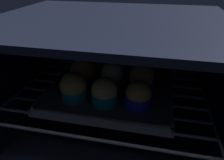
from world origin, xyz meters
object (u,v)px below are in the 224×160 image
Objects in this scene: muffin_row0_col0 at (73,87)px; muffin_row1_col2 at (142,78)px; muffin_row0_col1 at (105,93)px; muffin_row0_col2 at (138,96)px; muffin_row2_col2 at (144,65)px; baking_tray at (112,87)px; muffin_row2_col0 at (91,62)px; muffin_row1_col0 at (83,72)px; muffin_row2_col1 at (117,64)px; muffin_row1_col1 at (112,76)px.

muffin_row1_col2 is (17.08, 8.79, 0.15)cm from muffin_row0_col0.
muffin_row0_col0 reaches higher than muffin_row0_col1.
muffin_row0_col2 is at bearing -90.10° from muffin_row1_col2.
muffin_row0_col1 is 8.45cm from muffin_row0_col2.
muffin_row0_col1 is 0.92× the size of muffin_row2_col2.
baking_tray is 13.03cm from muffin_row2_col0.
baking_tray is 9.54cm from muffin_row1_col2.
muffin_row1_col0 reaches higher than muffin_row2_col2.
muffin_row2_col2 is at bearing 45.92° from muffin_row0_col0.
muffin_row2_col1 is at bearing 47.24° from muffin_row1_col0.
muffin_row0_col0 is at bearing -87.20° from muffin_row1_col0.
muffin_row2_col0 is at bearing 91.96° from muffin_row1_col0.
muffin_row0_col2 reaches higher than baking_tray.
muffin_row1_col2 is (0.01, 8.52, 0.56)cm from muffin_row0_col2.
muffin_row1_col1 is (-0.02, -0.10, 3.84)cm from baking_tray.
baking_tray is 3.84cm from muffin_row1_col1.
muffin_row1_col2 is at bearing 0.82° from muffin_row1_col0.
muffin_row2_col0 is at bearing 117.94° from muffin_row0_col1.
muffin_row2_col0 is at bearing -179.20° from muffin_row2_col2.
muffin_row0_col0 is at bearing -134.08° from muffin_row2_col2.
baking_tray is 4.62× the size of muffin_row1_col1.
muffin_row0_col1 is 1.00× the size of muffin_row2_col1.
muffin_row0_col2 is at bearing 3.80° from muffin_row0_col1.
muffin_row0_col1 is at bearing -115.17° from muffin_row2_col2.
muffin_row1_col0 is at bearing -88.04° from muffin_row2_col0.
baking_tray is 9.85cm from muffin_row1_col0.
baking_tray is at bearing 78.67° from muffin_row1_col1.
baking_tray is 12.88cm from muffin_row0_col0.
muffin_row2_col0 is at bearing 136.14° from muffin_row0_col2.
muffin_row1_col2 is (8.44, 9.08, 0.50)cm from muffin_row0_col1.
muffin_row1_col0 is 19.68cm from muffin_row2_col2.
muffin_row0_col1 is 19.98cm from muffin_row2_col0.
muffin_row1_col2 is 1.13× the size of muffin_row2_col1.
muffin_row2_col2 is at bearing 45.61° from baking_tray.
muffin_row0_col2 is 24.67cm from muffin_row2_col0.
muffin_row1_col2 reaches higher than muffin_row2_col1.
muffin_row0_col2 is at bearing -63.52° from muffin_row2_col1.
muffin_row1_col0 is at bearing 92.80° from muffin_row0_col0.
muffin_row0_col0 is 19.75cm from muffin_row2_col1.
muffin_row1_col2 is at bearing -89.80° from muffin_row2_col2.
muffin_row1_col0 is 8.84cm from muffin_row2_col0.
muffin_row0_col1 is at bearing -88.85° from muffin_row1_col1.
muffin_row1_col2 is at bearing -46.05° from muffin_row2_col1.
muffin_row1_col2 is at bearing -0.41° from baking_tray.
muffin_row0_col0 is 8.65cm from muffin_row0_col1.
muffin_row2_col0 is (-9.36, 17.65, -0.05)cm from muffin_row0_col1.
muffin_row2_col0 is 0.99× the size of muffin_row2_col1.
muffin_row1_col0 is (-9.06, 8.83, 0.58)cm from muffin_row0_col1.
muffin_row0_col1 is at bearing -62.06° from muffin_row2_col0.
muffin_row1_col1 is at bearing -43.14° from muffin_row2_col0.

